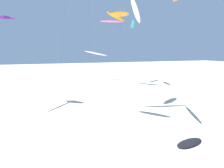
{
  "coord_description": "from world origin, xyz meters",
  "views": [
    {
      "loc": [
        -6.04,
        -1.15,
        10.12
      ],
      "look_at": [
        2.68,
        24.67,
        5.09
      ],
      "focal_mm": 29.03,
      "sensor_mm": 36.0,
      "label": 1
    }
  ],
  "objects_px": {
    "grounded_kite_0": "(189,143)",
    "flying_kite_4": "(136,12)",
    "flying_kite_9": "(133,24)",
    "flying_kite_6": "(120,14)",
    "flying_kite_8": "(111,21)",
    "flying_kite_10": "(96,53)",
    "flying_kite_3": "(116,17)"
  },
  "relations": [
    {
      "from": "flying_kite_4",
      "to": "grounded_kite_0",
      "type": "bearing_deg",
      "value": -73.67
    },
    {
      "from": "flying_kite_6",
      "to": "flying_kite_10",
      "type": "bearing_deg",
      "value": 84.99
    },
    {
      "from": "flying_kite_3",
      "to": "flying_kite_10",
      "type": "relative_size",
      "value": 2.09
    },
    {
      "from": "flying_kite_10",
      "to": "grounded_kite_0",
      "type": "xyz_separation_m",
      "value": [
        -0.72,
        -45.92,
        -9.09
      ]
    },
    {
      "from": "flying_kite_9",
      "to": "grounded_kite_0",
      "type": "height_order",
      "value": "flying_kite_9"
    },
    {
      "from": "flying_kite_3",
      "to": "grounded_kite_0",
      "type": "distance_m",
      "value": 44.79
    },
    {
      "from": "flying_kite_4",
      "to": "flying_kite_8",
      "type": "xyz_separation_m",
      "value": [
        5.1,
        25.88,
        2.76
      ]
    },
    {
      "from": "flying_kite_4",
      "to": "flying_kite_10",
      "type": "distance_m",
      "value": 37.75
    },
    {
      "from": "flying_kite_3",
      "to": "flying_kite_4",
      "type": "distance_m",
      "value": 32.25
    },
    {
      "from": "flying_kite_9",
      "to": "flying_kite_8",
      "type": "bearing_deg",
      "value": 178.98
    },
    {
      "from": "flying_kite_9",
      "to": "flying_kite_10",
      "type": "relative_size",
      "value": 1.8
    },
    {
      "from": "flying_kite_10",
      "to": "grounded_kite_0",
      "type": "bearing_deg",
      "value": -90.9
    },
    {
      "from": "grounded_kite_0",
      "to": "flying_kite_4",
      "type": "bearing_deg",
      "value": 106.33
    },
    {
      "from": "flying_kite_4",
      "to": "grounded_kite_0",
      "type": "height_order",
      "value": "flying_kite_4"
    },
    {
      "from": "flying_kite_4",
      "to": "flying_kite_8",
      "type": "height_order",
      "value": "flying_kite_8"
    },
    {
      "from": "flying_kite_3",
      "to": "flying_kite_10",
      "type": "height_order",
      "value": "flying_kite_3"
    },
    {
      "from": "flying_kite_6",
      "to": "grounded_kite_0",
      "type": "bearing_deg",
      "value": -83.74
    },
    {
      "from": "flying_kite_8",
      "to": "flying_kite_10",
      "type": "height_order",
      "value": "flying_kite_8"
    },
    {
      "from": "flying_kite_8",
      "to": "grounded_kite_0",
      "type": "distance_m",
      "value": 39.12
    },
    {
      "from": "flying_kite_3",
      "to": "grounded_kite_0",
      "type": "xyz_separation_m",
      "value": [
        -5.58,
        -39.6,
        -20.18
      ]
    },
    {
      "from": "flying_kite_6",
      "to": "flying_kite_8",
      "type": "bearing_deg",
      "value": 76.35
    },
    {
      "from": "flying_kite_8",
      "to": "flying_kite_10",
      "type": "bearing_deg",
      "value": 99.1
    },
    {
      "from": "flying_kite_4",
      "to": "flying_kite_6",
      "type": "bearing_deg",
      "value": 84.64
    },
    {
      "from": "flying_kite_4",
      "to": "flying_kite_6",
      "type": "distance_m",
      "value": 8.06
    },
    {
      "from": "flying_kite_6",
      "to": "flying_kite_8",
      "type": "relative_size",
      "value": 0.92
    },
    {
      "from": "flying_kite_9",
      "to": "flying_kite_3",
      "type": "bearing_deg",
      "value": 123.53
    },
    {
      "from": "flying_kite_9",
      "to": "grounded_kite_0",
      "type": "bearing_deg",
      "value": -104.45
    },
    {
      "from": "flying_kite_4",
      "to": "flying_kite_8",
      "type": "bearing_deg",
      "value": 78.85
    },
    {
      "from": "flying_kite_3",
      "to": "flying_kite_10",
      "type": "distance_m",
      "value": 13.66
    },
    {
      "from": "flying_kite_4",
      "to": "grounded_kite_0",
      "type": "relative_size",
      "value": 4.09
    },
    {
      "from": "flying_kite_6",
      "to": "flying_kite_9",
      "type": "xyz_separation_m",
      "value": [
        10.75,
        17.83,
        1.09
      ]
    },
    {
      "from": "flying_kite_10",
      "to": "flying_kite_4",
      "type": "bearing_deg",
      "value": -95.09
    }
  ]
}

